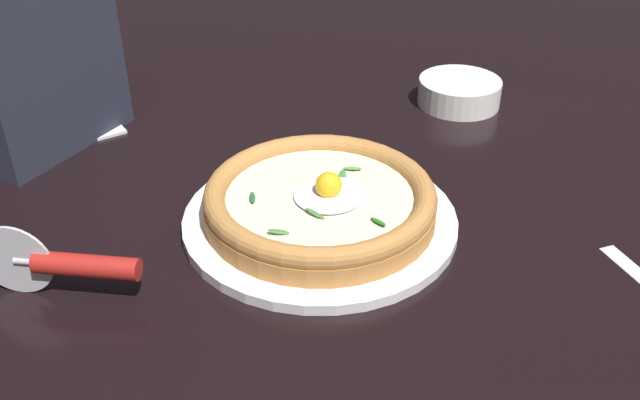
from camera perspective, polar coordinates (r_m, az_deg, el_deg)
ground_plane at (r=0.83m, az=-0.47°, el=-1.40°), size 2.40×2.40×0.03m
pizza_plate at (r=0.79m, az=0.00°, el=-1.60°), size 0.30×0.30×0.01m
pizza at (r=0.77m, az=0.01°, el=-0.00°), size 0.25×0.25×0.05m
side_bowl at (r=1.07m, az=11.15°, el=8.52°), size 0.12×0.12×0.04m
pizza_cutter at (r=0.71m, az=-19.73°, el=-4.88°), size 0.07×0.15×0.08m
folded_napkin at (r=1.04m, az=-19.69°, el=5.29°), size 0.17×0.15×0.01m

